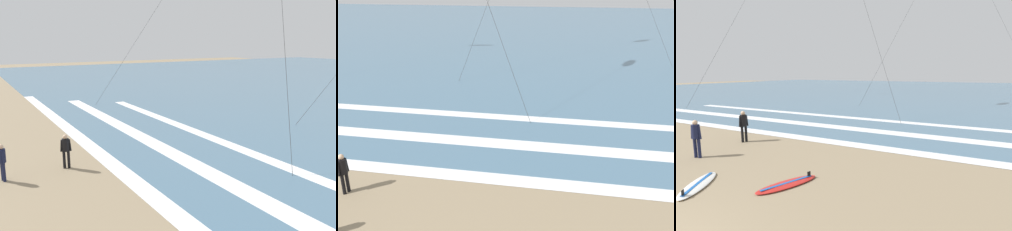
{
  "view_description": "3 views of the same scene",
  "coord_description": "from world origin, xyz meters",
  "views": [
    {
      "loc": [
        11.31,
        3.84,
        5.88
      ],
      "look_at": [
        -2.9,
        12.0,
        2.38
      ],
      "focal_mm": 38.72,
      "sensor_mm": 36.0,
      "label": 1
    },
    {
      "loc": [
        3.34,
        -3.08,
        7.65
      ],
      "look_at": [
        0.29,
        12.96,
        1.51
      ],
      "focal_mm": 39.81,
      "sensor_mm": 36.0,
      "label": 2
    },
    {
      "loc": [
        5.69,
        -1.66,
        3.54
      ],
      "look_at": [
        -0.29,
        10.05,
        1.36
      ],
      "focal_mm": 28.17,
      "sensor_mm": 36.0,
      "label": 3
    }
  ],
  "objects": [
    {
      "name": "surfer_mid_group",
      "position": [
        -4.82,
        7.69,
        0.96
      ],
      "size": [
        0.32,
        0.51,
        1.6
      ],
      "color": "black",
      "rests_on": "ground"
    },
    {
      "name": "wave_foam_mid_break",
      "position": [
        -0.68,
        13.03,
        0.01
      ],
      "size": [
        44.8,
        1.06,
        0.01
      ],
      "primitive_type": "cube",
      "color": "white",
      "rests_on": "ocean_surface"
    },
    {
      "name": "ocean_surface",
      "position": [
        0.0,
        54.3,
        0.01
      ],
      "size": [
        140.0,
        90.0,
        0.01
      ],
      "primitive_type": "cube",
      "color": "slate",
      "rests_on": "ground"
    },
    {
      "name": "wave_foam_shoreline",
      "position": [
        -1.57,
        9.7,
        0.01
      ],
      "size": [
        52.73,
        0.88,
        0.01
      ],
      "primitive_type": "cube",
      "color": "white",
      "rests_on": "ocean_surface"
    },
    {
      "name": "wave_foam_outer_break",
      "position": [
        0.21,
        16.6,
        0.01
      ],
      "size": [
        40.82,
        0.85,
        0.01
      ],
      "primitive_type": "cube",
      "color": "white",
      "rests_on": "ocean_surface"
    }
  ]
}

